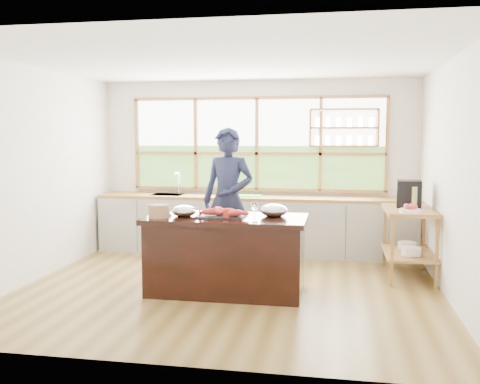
% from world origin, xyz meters
% --- Properties ---
extents(ground_plane, '(5.00, 5.00, 0.00)m').
position_xyz_m(ground_plane, '(0.00, 0.00, 0.00)').
color(ground_plane, olive).
extents(room_shell, '(5.02, 4.52, 2.71)m').
position_xyz_m(room_shell, '(0.02, 0.51, 1.75)').
color(room_shell, white).
rests_on(room_shell, ground_plane).
extents(back_counter, '(4.90, 0.63, 0.90)m').
position_xyz_m(back_counter, '(-0.02, 1.94, 0.45)').
color(back_counter, '#B0AFA6').
rests_on(back_counter, ground_plane).
extents(right_shelf_unit, '(0.62, 1.10, 0.90)m').
position_xyz_m(right_shelf_unit, '(2.19, 0.89, 0.60)').
color(right_shelf_unit, '#A46F38').
rests_on(right_shelf_unit, ground_plane).
extents(island, '(1.85, 0.90, 0.90)m').
position_xyz_m(island, '(0.00, -0.20, 0.45)').
color(island, black).
rests_on(island, ground_plane).
extents(cook, '(0.78, 0.59, 1.94)m').
position_xyz_m(cook, '(-0.17, 0.74, 0.97)').
color(cook, '#1A1F3A').
rests_on(cook, ground_plane).
extents(potted_plant, '(0.14, 0.11, 0.25)m').
position_xyz_m(potted_plant, '(-0.42, 2.00, 1.03)').
color(potted_plant, slate).
rests_on(potted_plant, back_counter).
extents(cutting_board, '(0.42, 0.33, 0.01)m').
position_xyz_m(cutting_board, '(-0.09, 1.94, 0.91)').
color(cutting_board, green).
rests_on(cutting_board, back_counter).
extents(espresso_machine, '(0.33, 0.35, 0.35)m').
position_xyz_m(espresso_machine, '(2.19, 1.06, 1.07)').
color(espresso_machine, black).
rests_on(espresso_machine, right_shelf_unit).
extents(wine_bottle, '(0.08, 0.08, 0.28)m').
position_xyz_m(wine_bottle, '(2.24, 0.90, 1.04)').
color(wine_bottle, '#A8BE5B').
rests_on(wine_bottle, right_shelf_unit).
extents(fruit_bowl, '(0.25, 0.25, 0.11)m').
position_xyz_m(fruit_bowl, '(2.14, 0.50, 0.94)').
color(fruit_bowl, white).
rests_on(fruit_bowl, right_shelf_unit).
extents(slate_board, '(0.55, 0.40, 0.02)m').
position_xyz_m(slate_board, '(-0.05, -0.22, 0.91)').
color(slate_board, black).
rests_on(slate_board, island).
extents(lobster_pile, '(0.52, 0.44, 0.08)m').
position_xyz_m(lobster_pile, '(-0.03, -0.22, 0.96)').
color(lobster_pile, red).
rests_on(lobster_pile, slate_board).
extents(mixing_bowl_left, '(0.29, 0.29, 0.14)m').
position_xyz_m(mixing_bowl_left, '(-0.49, -0.25, 0.96)').
color(mixing_bowl_left, '#B4B7BB').
rests_on(mixing_bowl_left, island).
extents(mixing_bowl_right, '(0.32, 0.32, 0.15)m').
position_xyz_m(mixing_bowl_right, '(0.54, -0.06, 0.97)').
color(mixing_bowl_right, '#B4B7BB').
rests_on(mixing_bowl_right, island).
extents(wine_glass, '(0.08, 0.08, 0.22)m').
position_xyz_m(wine_glass, '(0.38, -0.54, 1.06)').
color(wine_glass, white).
rests_on(wine_glass, island).
extents(wicker_basket, '(0.23, 0.23, 0.15)m').
position_xyz_m(wicker_basket, '(-0.74, -0.41, 0.98)').
color(wicker_basket, '#AB7C51').
rests_on(wicker_basket, island).
extents(parchment_roll, '(0.23, 0.30, 0.08)m').
position_xyz_m(parchment_roll, '(-0.83, 0.09, 0.94)').
color(parchment_roll, white).
rests_on(parchment_roll, island).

